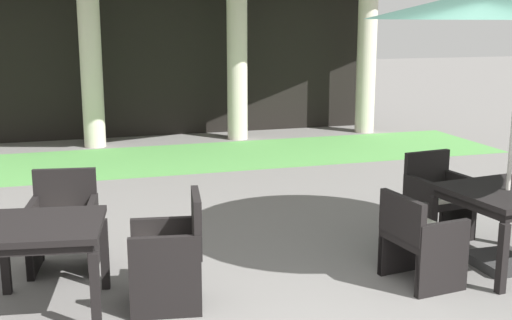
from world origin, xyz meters
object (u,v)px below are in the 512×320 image
patio_chair_mid_left_west (420,240)px  patio_chair_mid_left_north (437,199)px  patio_table_mid_left (507,200)px  patio_chair_near_foreground_north (64,225)px  patio_chair_near_foreground_east (170,256)px  patio_table_near_foreground (44,236)px

patio_chair_mid_left_west → patio_chair_mid_left_north: 1.38m
patio_chair_mid_left_north → patio_table_mid_left: bearing=90.0°
patio_chair_near_foreground_north → patio_chair_mid_left_north: bearing=-174.2°
patio_chair_near_foreground_east → patio_chair_mid_left_west: (2.17, -0.18, -0.02)m
patio_chair_near_foreground_east → patio_chair_mid_left_north: patio_chair_near_foreground_east is taller
patio_table_mid_left → patio_chair_mid_left_north: bearing=96.9°
patio_chair_mid_left_west → patio_chair_near_foreground_north: bearing=-120.3°
patio_chair_near_foreground_north → patio_chair_near_foreground_east: (0.81, -1.11, 0.01)m
patio_table_near_foreground → patio_chair_near_foreground_east: 0.99m
patio_table_mid_left → patio_chair_mid_left_west: size_ratio=1.37×
patio_chair_near_foreground_east → patio_chair_mid_left_north: (3.02, 0.91, -0.01)m
patio_chair_near_foreground_north → patio_chair_mid_left_west: 3.25m
patio_chair_mid_left_west → patio_table_mid_left: bearing=90.0°
patio_table_mid_left → patio_chair_near_foreground_east: bearing=178.8°
patio_table_near_foreground → patio_chair_near_foreground_north: bearing=81.2°
patio_table_near_foreground → patio_chair_mid_left_west: bearing=-6.0°
patio_table_mid_left → patio_chair_mid_left_north: (-0.12, 0.97, -0.24)m
patio_table_mid_left → patio_chair_mid_left_west: bearing=-173.1°
patio_table_near_foreground → patio_chair_mid_left_north: 4.06m
patio_table_near_foreground → patio_chair_near_foreground_east: size_ratio=1.09×
patio_chair_near_foreground_north → patio_table_mid_left: patio_chair_near_foreground_north is taller
patio_table_mid_left → patio_chair_mid_left_west: 1.01m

